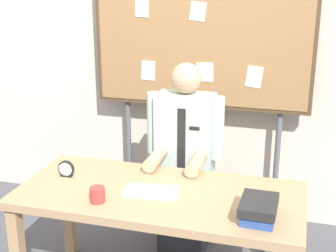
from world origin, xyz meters
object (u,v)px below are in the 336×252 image
Objects in this scene: desk_clock at (66,169)px; coffee_mug at (97,195)px; person at (185,166)px; desk at (159,205)px; bulletin_board at (201,42)px; book_stack at (259,209)px; open_notebook at (152,191)px.

desk_clock is 1.20× the size of coffee_mug.
person is 13.31× the size of desk_clock.
desk_clock is (-0.63, 0.05, 0.14)m from desk.
bulletin_board is (-0.00, 0.48, 0.82)m from person.
desk_clock is 0.43m from coffee_mug.
bulletin_board is at bearing 58.94° from desk_clock.
book_stack is at bearing -53.09° from person.
desk_clock is at bearing 175.25° from desk.
open_notebook reaches higher than desk.
desk_clock reaches higher than open_notebook.
open_notebook is 0.60m from desk_clock.
open_notebook is 3.65× the size of coffee_mug.
coffee_mug is at bearing -176.94° from book_stack.
person reaches higher than book_stack.
coffee_mug is (-0.30, -1.32, -0.69)m from bulletin_board.
desk_clock is at bearing 169.70° from book_stack.
bulletin_board reaches higher than open_notebook.
desk_clock is (-0.59, 0.07, 0.04)m from open_notebook.
bulletin_board is at bearing 87.93° from open_notebook.
desk is at bearing -90.00° from person.
book_stack reaches higher than open_notebook.
person is at bearing 70.64° from coffee_mug.
bulletin_board reaches higher than book_stack.
open_notebook is (-0.04, -0.02, 0.10)m from desk.
desk_clock reaches higher than desk.
open_notebook is at bearing 37.86° from coffee_mug.
desk is 1.21× the size of person.
open_notebook is at bearing -153.90° from desk.
person is 4.38× the size of open_notebook.
desk is 5.29× the size of open_notebook.
bulletin_board is 23.14× the size of coffee_mug.
open_notebook is 0.33m from coffee_mug.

